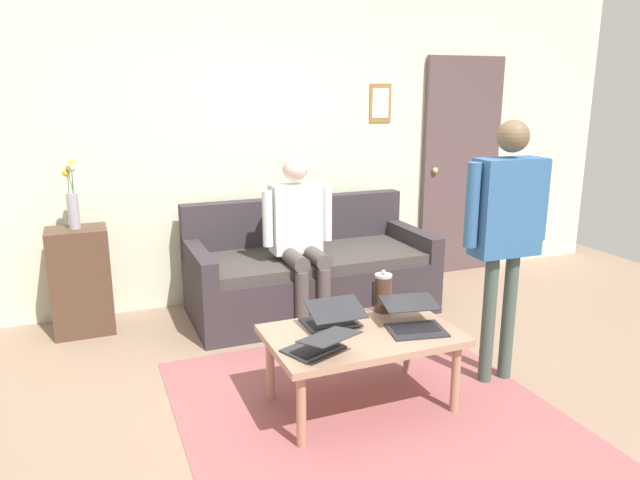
% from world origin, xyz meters
% --- Properties ---
extents(ground_plane, '(7.68, 7.68, 0.00)m').
position_xyz_m(ground_plane, '(0.00, 0.00, 0.00)').
color(ground_plane, '#90735E').
extents(area_rug, '(2.04, 2.13, 0.01)m').
position_xyz_m(area_rug, '(0.08, -0.01, 0.00)').
color(area_rug, '#975354').
rests_on(area_rug, ground_plane).
extents(back_wall, '(7.04, 0.11, 2.70)m').
position_xyz_m(back_wall, '(-0.00, -2.20, 1.35)').
color(back_wall, silver).
rests_on(back_wall, ground_plane).
extents(interior_door, '(0.82, 0.09, 2.05)m').
position_xyz_m(interior_door, '(-1.92, -2.11, 1.02)').
color(interior_door, '#574345').
rests_on(interior_door, ground_plane).
extents(couch, '(1.92, 0.88, 0.88)m').
position_xyz_m(couch, '(-0.19, -1.65, 0.31)').
color(couch, '#342C31').
rests_on(couch, ground_plane).
extents(coffee_table, '(1.06, 0.66, 0.45)m').
position_xyz_m(coffee_table, '(0.08, -0.11, 0.40)').
color(coffee_table, '#A47E65').
rests_on(coffee_table, ground_plane).
extents(laptop_left, '(0.32, 0.31, 0.16)m').
position_xyz_m(laptop_left, '(0.20, -0.26, 0.50)').
color(laptop_left, '#28282D').
rests_on(laptop_left, coffee_table).
extents(laptop_center, '(0.37, 0.41, 0.14)m').
position_xyz_m(laptop_center, '(-0.22, -0.06, 0.50)').
color(laptop_center, '#28282D').
rests_on(laptop_center, coffee_table).
extents(laptop_right, '(0.39, 0.41, 0.13)m').
position_xyz_m(laptop_right, '(0.40, 0.04, 0.49)').
color(laptop_right, '#28282D').
rests_on(laptop_right, coffee_table).
extents(french_press, '(0.13, 0.11, 0.26)m').
position_xyz_m(french_press, '(-0.18, -0.36, 0.57)').
color(french_press, '#4C3323').
rests_on(french_press, coffee_table).
extents(side_shelf, '(0.42, 0.32, 0.79)m').
position_xyz_m(side_shelf, '(1.53, -1.85, 0.40)').
color(side_shelf, '#4E3526').
rests_on(side_shelf, ground_plane).
extents(flower_vase, '(0.10, 0.09, 0.49)m').
position_xyz_m(flower_vase, '(1.53, -1.85, 0.99)').
color(flower_vase, '#A19AA8').
rests_on(flower_vase, side_shelf).
extents(person_standing, '(0.57, 0.19, 1.60)m').
position_xyz_m(person_standing, '(-0.84, -0.09, 1.03)').
color(person_standing, '#415349').
rests_on(person_standing, ground_plane).
extents(person_seated, '(0.55, 0.51, 1.28)m').
position_xyz_m(person_seated, '(-0.03, -1.42, 0.73)').
color(person_seated, '#4D4643').
rests_on(person_seated, ground_plane).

